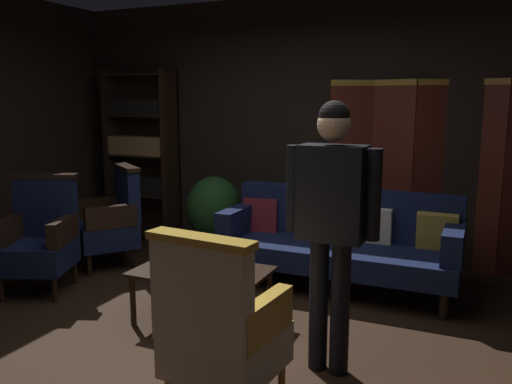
{
  "coord_description": "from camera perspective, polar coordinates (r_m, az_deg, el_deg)",
  "views": [
    {
      "loc": [
        1.72,
        -3.09,
        1.71
      ],
      "look_at": [
        0.0,
        0.8,
        0.95
      ],
      "focal_mm": 36.69,
      "sensor_mm": 36.0,
      "label": 1
    }
  ],
  "objects": [
    {
      "name": "ground_plane",
      "position": [
        3.93,
        -4.91,
        -15.71
      ],
      "size": [
        10.0,
        10.0,
        0.0
      ],
      "primitive_type": "plane",
      "color": "black"
    },
    {
      "name": "coffee_table",
      "position": [
        4.07,
        -5.92,
        -9.07
      ],
      "size": [
        1.0,
        0.64,
        0.42
      ],
      "color": "black",
      "rests_on": "ground_plane"
    },
    {
      "name": "armchair_wing_left",
      "position": [
        5.07,
        -22.48,
        -4.57
      ],
      "size": [
        0.75,
        0.75,
        1.04
      ],
      "color": "black",
      "rests_on": "ground_plane"
    },
    {
      "name": "folding_screen",
      "position": [
        5.52,
        18.85,
        2.04
      ],
      "size": [
        2.07,
        0.45,
        1.9
      ],
      "color": "#5B2319",
      "rests_on": "ground_plane"
    },
    {
      "name": "book_green_cloth",
      "position": [
        3.94,
        -4.91,
        -8.21
      ],
      "size": [
        0.22,
        0.22,
        0.04
      ],
      "primitive_type": "cube",
      "rotation": [
        0.0,
        0.0,
        0.21
      ],
      "color": "#1E4C28",
      "rests_on": "book_red_leather"
    },
    {
      "name": "book_navy_cloth",
      "position": [
        3.93,
        -4.92,
        -7.7
      ],
      "size": [
        0.24,
        0.2,
        0.04
      ],
      "primitive_type": "cube",
      "rotation": [
        0.0,
        0.0,
        -0.18
      ],
      "color": "navy",
      "rests_on": "book_green_cloth"
    },
    {
      "name": "armchair_gilt_accent",
      "position": [
        2.93,
        -4.0,
        -14.54
      ],
      "size": [
        0.64,
        0.63,
        1.04
      ],
      "color": "#B78E33",
      "rests_on": "ground_plane"
    },
    {
      "name": "bookshelf",
      "position": [
        6.58,
        -12.34,
        4.26
      ],
      "size": [
        0.9,
        0.32,
        2.05
      ],
      "color": "black",
      "rests_on": "ground_plane"
    },
    {
      "name": "back_wall",
      "position": [
        5.81,
        6.65,
        7.0
      ],
      "size": [
        7.2,
        0.1,
        2.8
      ],
      "primitive_type": "cube",
      "color": "black",
      "rests_on": "ground_plane"
    },
    {
      "name": "armchair_wing_right",
      "position": [
        5.57,
        -15.4,
        -2.89
      ],
      "size": [
        0.81,
        0.81,
        1.04
      ],
      "color": "black",
      "rests_on": "ground_plane"
    },
    {
      "name": "standing_figure",
      "position": [
        3.2,
        8.25,
        -2.32
      ],
      "size": [
        0.59,
        0.24,
        1.7
      ],
      "color": "black",
      "rests_on": "ground_plane"
    },
    {
      "name": "velvet_couch",
      "position": [
        4.86,
        9.13,
        -4.96
      ],
      "size": [
        2.12,
        0.78,
        0.88
      ],
      "color": "black",
      "rests_on": "ground_plane"
    },
    {
      "name": "book_red_leather",
      "position": [
        3.95,
        -4.91,
        -8.71
      ],
      "size": [
        0.22,
        0.2,
        0.03
      ],
      "primitive_type": "cube",
      "rotation": [
        0.0,
        0.0,
        -0.14
      ],
      "color": "maroon",
      "rests_on": "coffee_table"
    },
    {
      "name": "potted_plant",
      "position": [
        5.65,
        -4.59,
        -2.1
      ],
      "size": [
        0.6,
        0.6,
        0.89
      ],
      "color": "brown",
      "rests_on": "ground_plane"
    }
  ]
}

